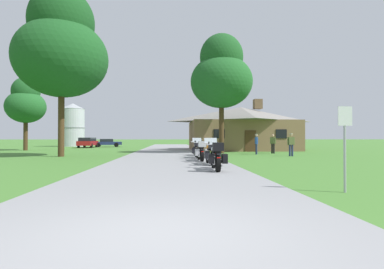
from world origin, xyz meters
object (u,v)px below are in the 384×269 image
Objects in this scene: parked_red_suv_far_left at (88,142)px; tree_left_far at (26,102)px; metal_silo_distant at (73,125)px; bystander_olive_shirt_by_tree at (291,143)px; tree_left_near at (62,48)px; metal_signpost_roadside at (345,138)px; motorcycle_black_farthest_in_row at (197,148)px; motorcycle_silver_nearest_to_camera at (216,157)px; motorcycle_black_fourth_in_row at (197,149)px; motorcycle_black_third_in_row at (201,151)px; motorcycle_orange_second_in_row at (211,153)px; tree_by_lodge_front at (221,75)px; bystander_blue_shirt_near_lodge at (256,143)px; bystander_olive_shirt_beside_signpost at (273,143)px; parked_navy_sedan_far_left at (107,143)px.

tree_left_far is at bearing -114.47° from parked_red_suv_far_left.
metal_silo_distant reaches higher than parked_red_suv_far_left.
tree_left_near is (-16.84, 0.73, 6.98)m from bystander_olive_shirt_by_tree.
tree_left_far is (-20.12, 26.96, 3.86)m from metal_signpost_roadside.
tree_left_near is (7.79, -11.47, 2.72)m from tree_left_far.
motorcycle_black_farthest_in_row is 0.45× the size of parked_red_suv_far_left.
motorcycle_silver_nearest_to_camera and motorcycle_black_fourth_in_row have the same top height.
motorcycle_black_farthest_in_row is at bearing 85.58° from motorcycle_black_third_in_row.
motorcycle_orange_second_in_row is 0.97× the size of metal_signpost_roadside.
tree_by_lodge_front is at bearing -20.14° from tree_left_far.
metal_silo_distant is (-22.68, 24.96, 2.48)m from bystander_blue_shirt_near_lodge.
motorcycle_silver_nearest_to_camera is 0.97× the size of metal_signpost_roadside.
metal_signpost_roadside reaches higher than bystander_blue_shirt_near_lodge.
motorcycle_black_third_in_row is 5.37m from motorcycle_black_farthest_in_row.
bystander_blue_shirt_near_lodge is 0.21× the size of tree_left_far.
motorcycle_black_farthest_in_row is at bearing 85.27° from motorcycle_black_fourth_in_row.
motorcycle_orange_second_in_row is 0.45× the size of parked_red_suv_far_left.
tree_left_far is at bearing 159.86° from tree_by_lodge_front.
bystander_olive_shirt_by_tree is 18.24m from tree_left_near.
motorcycle_orange_second_in_row is 5.01m from motorcycle_black_fourth_in_row.
motorcycle_orange_second_in_row is 26.79m from tree_left_far.
bystander_olive_shirt_beside_signpost is at bearing -43.83° from metal_silo_distant.
motorcycle_orange_second_in_row is 1.00× the size of motorcycle_black_third_in_row.
motorcycle_silver_nearest_to_camera is 1.00× the size of motorcycle_black_farthest_in_row.
tree_by_lodge_front reaches higher than motorcycle_silver_nearest_to_camera.
motorcycle_silver_nearest_to_camera is 1.00× the size of motorcycle_orange_second_in_row.
motorcycle_black_third_in_row is 29.53m from parked_red_suv_far_left.
bystander_olive_shirt_beside_signpost reaches higher than motorcycle_black_farthest_in_row.
tree_by_lodge_front is at bearing 18.06° from tree_left_near.
motorcycle_orange_second_in_row is 1.24× the size of bystander_blue_shirt_near_lodge.
tree_left_far reaches higher than parked_navy_sedan_far_left.
motorcycle_black_third_in_row is 1.25× the size of bystander_olive_shirt_beside_signpost.
motorcycle_black_farthest_in_row is at bearing -57.08° from metal_silo_distant.
metal_silo_distant is at bearing -127.50° from bystander_blue_shirt_near_lodge.
bystander_blue_shirt_near_lodge is at bearing -45.54° from parked_red_suv_far_left.
bystander_blue_shirt_near_lodge is 0.14× the size of tree_left_near.
motorcycle_black_fourth_in_row is at bearing 88.12° from motorcycle_black_third_in_row.
motorcycle_black_third_in_row is 13.38m from tree_left_near.
tree_left_far is at bearing 156.60° from bystander_olive_shirt_by_tree.
motorcycle_orange_second_in_row is 1.24× the size of bystander_olive_shirt_by_tree.
metal_signpost_roadside is 20.34m from tree_by_lodge_front.
motorcycle_silver_nearest_to_camera is 1.00× the size of motorcycle_black_third_in_row.
motorcycle_silver_nearest_to_camera is 2.67m from motorcycle_orange_second_in_row.
parked_navy_sedan_far_left is (-13.95, 39.33, -0.71)m from metal_signpost_roadside.
tree_left_far reaches higher than motorcycle_black_third_in_row.
metal_signpost_roadside is at bearing -89.09° from motorcycle_black_farthest_in_row.
bystander_blue_shirt_near_lodge is at bearing 7.43° from tree_left_near.
parked_navy_sedan_far_left is (-18.46, 24.56, -0.31)m from bystander_olive_shirt_by_tree.
parked_red_suv_far_left is at bearing 112.25° from motorcycle_orange_second_in_row.
tree_left_near is (-12.33, 15.49, 6.58)m from metal_signpost_roadside.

